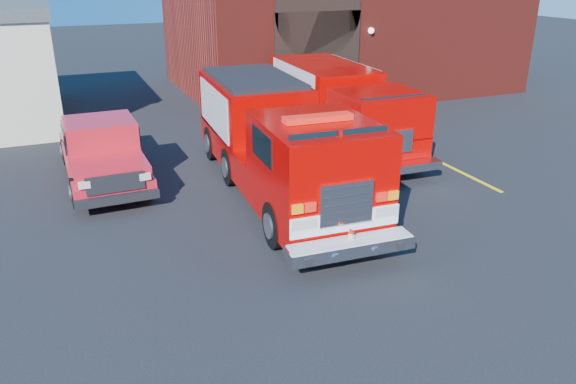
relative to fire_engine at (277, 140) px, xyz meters
name	(u,v)px	position (x,y,z in m)	size (l,w,h in m)	color
ground	(268,226)	(-0.99, -1.89, -1.42)	(100.00, 100.00, 0.00)	black
parking_stripe_near	(465,174)	(5.51, -0.89, -1.42)	(0.12, 3.00, 0.01)	yellow
parking_stripe_mid	(407,146)	(5.51, 2.11, -1.42)	(0.12, 3.00, 0.01)	yellow
parking_stripe_far	(362,124)	(5.51, 5.11, -1.42)	(0.12, 3.00, 0.01)	yellow
fire_engine	(277,140)	(0.00, 0.00, 0.00)	(2.96, 9.05, 2.75)	black
pickup_truck	(102,151)	(-4.17, 2.73, -0.57)	(2.08, 5.54, 1.80)	black
secondary_truck	(339,105)	(3.41, 3.09, -0.06)	(2.71, 7.83, 2.51)	black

